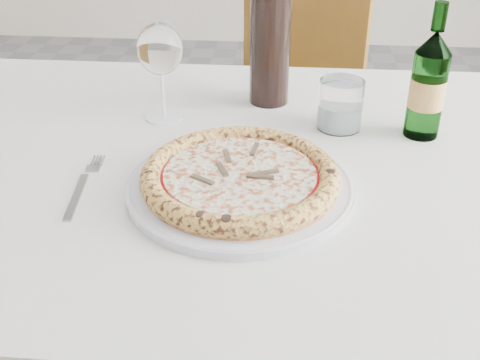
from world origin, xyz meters
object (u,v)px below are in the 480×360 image
(plate, at_px, (240,186))
(wine_bottle, at_px, (270,35))
(pizza, at_px, (240,176))
(tumbler, at_px, (340,108))
(dining_table, at_px, (245,202))
(chair_far, at_px, (291,95))
(wine_glass, at_px, (160,51))
(beer_bottle, at_px, (428,85))

(plate, xyz_separation_m, wine_bottle, (0.03, 0.35, 0.13))
(pizza, relative_size, tumbler, 3.30)
(plate, distance_m, pizza, 0.02)
(dining_table, bearing_deg, wine_bottle, 83.39)
(dining_table, relative_size, chair_far, 1.64)
(wine_glass, distance_m, tumbler, 0.34)
(dining_table, bearing_deg, beer_bottle, 21.35)
(dining_table, distance_m, chair_far, 0.84)
(pizza, relative_size, wine_glass, 1.63)
(tumbler, bearing_deg, beer_bottle, -7.36)
(pizza, distance_m, wine_glass, 0.32)
(pizza, height_order, wine_bottle, wine_bottle)
(wine_glass, bearing_deg, chair_far, 70.13)
(dining_table, relative_size, plate, 4.45)
(tumbler, bearing_deg, wine_bottle, 140.49)
(tumbler, xyz_separation_m, beer_bottle, (0.14, -0.02, 0.06))
(chair_far, xyz_separation_m, wine_bottle, (-0.05, -0.57, 0.36))
(dining_table, distance_m, wine_bottle, 0.33)
(plate, bearing_deg, wine_bottle, 85.28)
(chair_far, distance_m, tumbler, 0.74)
(dining_table, distance_m, plate, 0.14)
(dining_table, xyz_separation_m, wine_glass, (-0.16, 0.15, 0.21))
(wine_glass, xyz_separation_m, tumbler, (0.33, -0.01, -0.09))
(wine_bottle, bearing_deg, beer_bottle, -24.87)
(beer_bottle, distance_m, wine_bottle, 0.31)
(wine_bottle, bearing_deg, tumbler, -39.51)
(plate, height_order, wine_glass, wine_glass)
(chair_far, xyz_separation_m, tumbler, (0.08, -0.68, 0.26))
(dining_table, height_order, beer_bottle, beer_bottle)
(tumbler, bearing_deg, pizza, -124.20)
(tumbler, bearing_deg, dining_table, -139.53)
(dining_table, height_order, chair_far, chair_far)
(chair_far, bearing_deg, tumbler, -83.10)
(pizza, distance_m, tumbler, 0.29)
(chair_far, height_order, pizza, chair_far)
(pizza, xyz_separation_m, wine_bottle, (0.03, 0.35, 0.11))
(wine_glass, bearing_deg, plate, -56.66)
(dining_table, relative_size, pizza, 5.12)
(tumbler, height_order, wine_bottle, wine_bottle)
(plate, height_order, beer_bottle, beer_bottle)
(plate, relative_size, beer_bottle, 1.45)
(plate, xyz_separation_m, beer_bottle, (0.31, 0.22, 0.09))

